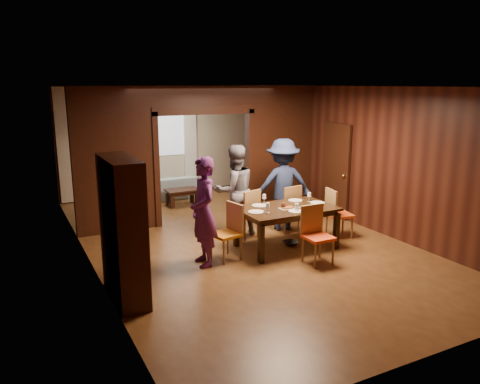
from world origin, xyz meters
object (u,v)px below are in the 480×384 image
sofa (164,188)px  chair_right (340,213)px  person_navy (283,185)px  chair_left (226,232)px  person_purple (203,212)px  person_grey (235,191)px  chair_near (318,235)px  coffee_table (182,197)px  dining_table (286,227)px  hutch (123,230)px  chair_far_r (286,208)px  chair_far_l (245,213)px

sofa → chair_right: 5.04m
person_navy → chair_left: size_ratio=1.93×
person_purple → person_grey: bearing=139.4°
person_grey → sofa: size_ratio=0.90×
person_navy → chair_near: (-0.48, -1.90, -0.45)m
coffee_table → chair_right: chair_right is taller
sofa → coffee_table: sofa is taller
person_navy → dining_table: bearing=76.7°
person_grey → coffee_table: (-0.11, 2.68, -0.70)m
coffee_table → chair_right: size_ratio=0.82×
person_grey → dining_table: size_ratio=1.04×
coffee_table → chair_right: 4.20m
chair_left → hutch: hutch is taller
coffee_table → chair_left: size_ratio=0.82×
chair_left → chair_far_r: size_ratio=1.00×
person_purple → chair_far_l: size_ratio=1.87×
person_purple → sofa: 4.82m
coffee_table → sofa: bearing=102.1°
person_navy → coffee_table: 3.10m
person_navy → dining_table: size_ratio=1.08×
chair_right → hutch: bearing=110.6°
sofa → chair_far_l: chair_far_l is taller
chair_near → hutch: hutch is taller
chair_left → chair_near: (1.30, -0.85, 0.00)m
person_navy → hutch: size_ratio=0.94×
chair_left → hutch: size_ratio=0.48×
person_grey → chair_near: 2.11m
person_grey → chair_far_l: 0.49m
person_purple → hutch: bearing=-62.3°
dining_table → person_navy: bearing=61.7°
coffee_table → person_navy: bearing=-67.3°
sofa → dining_table: (0.81, -4.62, 0.09)m
person_purple → chair_far_l: person_purple is taller
sofa → coffee_table: size_ratio=2.49×
hutch → person_grey: bearing=34.8°
chair_left → chair_far_r: bearing=104.5°
coffee_table → chair_far_l: (0.22, -2.92, 0.28)m
person_purple → person_grey: 1.65m
person_purple → chair_right: size_ratio=1.87×
chair_far_l → sofa: bearing=-101.7°
chair_near → hutch: size_ratio=0.48×
person_grey → hutch: size_ratio=0.90×
sofa → hutch: size_ratio=1.00×
person_navy → chair_near: 2.01m
chair_left → chair_right: size_ratio=1.00×
person_purple → person_grey: size_ratio=1.01×
sofa → hutch: 5.87m
dining_table → chair_near: 0.91m
chair_right → chair_near: bearing=138.7°
person_grey → chair_far_r: person_grey is taller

